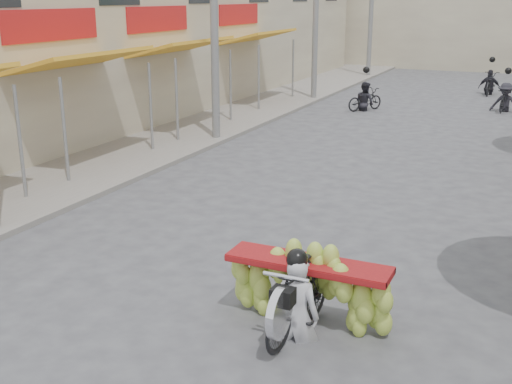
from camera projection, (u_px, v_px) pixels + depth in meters
The scene contains 10 objects.
sidewalk_left at pixel (216, 119), 23.19m from camera, with size 4.00×60.00×0.12m, color gray.
shophouse_row_left at pixel (81, 34), 23.41m from camera, with size 9.77×40.00×6.00m.
far_building at pixel (491, 10), 39.42m from camera, with size 20.00×6.00×7.00m, color #BAAF93.
utility_pole_mid at pixel (214, 6), 18.78m from camera, with size 0.60×0.24×8.00m.
utility_pole_far at pixel (316, 3), 26.61m from camera, with size 0.60×0.24×8.00m.
utility_pole_back at pixel (372, 2), 34.44m from camera, with size 0.60×0.24×8.00m.
banana_motorbike at pixel (302, 283), 8.44m from camera, with size 2.23×1.90×2.09m.
bg_motorbike_a at pixel (365, 91), 25.01m from camera, with size 1.33×1.62×1.95m.
bg_motorbike_b at pixel (506, 89), 24.66m from camera, with size 1.13×1.60×1.95m.
bg_motorbike_c at pixel (490, 77), 29.05m from camera, with size 0.99×1.76×1.95m.
Camera 1 is at (3.82, -5.28, 4.31)m, focal length 45.00 mm.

